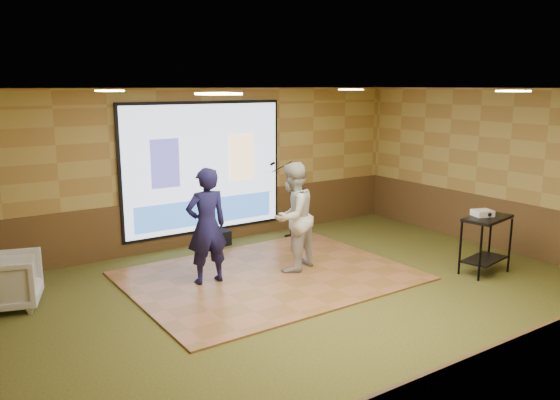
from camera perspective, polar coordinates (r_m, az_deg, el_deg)
ground at (r=8.06m, az=3.27°, el=-10.32°), size 9.00×9.00×0.00m
room_shell at (r=7.52m, az=3.46°, el=4.62°), size 9.04×7.04×3.02m
wainscot_back at (r=10.77m, az=-7.84°, el=-2.03°), size 9.00×0.04×0.95m
wainscot_front at (r=5.74m, az=25.48°, el=-15.95°), size 9.00×0.04×0.95m
wainscot_right at (r=11.07m, az=22.25°, el=-2.43°), size 0.04×7.00×0.95m
projector_screen at (r=10.53m, az=-7.89°, el=3.21°), size 3.32×0.06×2.52m
downlight_nw at (r=8.09m, az=-17.39°, el=10.84°), size 0.32×0.32×0.02m
downlight_ne at (r=10.25m, az=7.40°, el=11.38°), size 0.32×0.32×0.02m
downlight_sw at (r=5.02m, az=-6.47°, el=10.97°), size 0.32×0.32×0.02m
downlight_se at (r=8.04m, az=23.20°, el=10.43°), size 0.32×0.32×0.02m
dance_floor at (r=8.94m, az=-1.12°, el=-7.91°), size 4.44×3.41×0.03m
player_left at (r=8.43m, az=-7.68°, el=-2.71°), size 0.68×0.46×1.81m
player_right at (r=8.94m, az=1.31°, el=-1.77°), size 1.07×0.96×1.80m
av_table at (r=9.52m, az=20.75°, el=-3.33°), size 0.91×0.48×0.96m
projector at (r=9.47m, az=20.40°, el=-1.28°), size 0.36×0.33×0.10m
mic_stand at (r=11.06m, az=0.90°, el=-1.43°), size 0.62×0.25×1.59m
banquet_chair at (r=8.52m, az=-26.54°, el=-7.63°), size 1.03×1.02×0.76m
duffel_bag at (r=10.66m, az=-6.51°, el=-3.99°), size 0.46×0.31×0.28m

